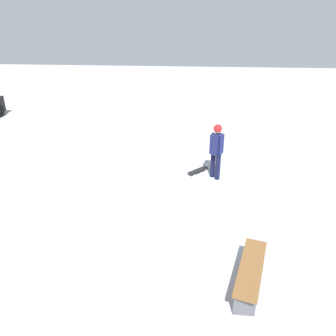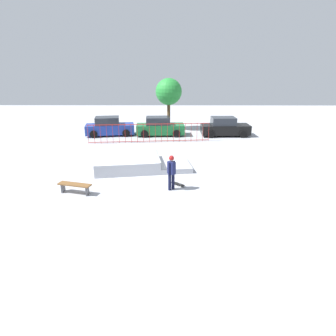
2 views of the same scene
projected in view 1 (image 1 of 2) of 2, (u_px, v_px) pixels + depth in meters
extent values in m
plane|color=#A8AAB2|center=(131.00, 201.00, 8.75)|extent=(60.00, 60.00, 0.00)
cube|color=#B0B3BB|center=(99.00, 205.00, 7.89)|extent=(3.96, 3.12, 0.70)
cube|color=#B0B3BB|center=(111.00, 167.00, 10.43)|extent=(2.18, 2.84, 0.30)
cylinder|color=gray|center=(106.00, 163.00, 9.38)|extent=(0.48, 2.58, 0.08)
cylinder|color=black|center=(218.00, 167.00, 9.81)|extent=(0.15, 0.15, 0.82)
cylinder|color=black|center=(213.00, 165.00, 9.97)|extent=(0.15, 0.15, 0.82)
cube|color=#191E4C|center=(217.00, 144.00, 9.60)|extent=(0.42, 0.43, 0.60)
cylinder|color=#191E4C|center=(221.00, 146.00, 9.47)|extent=(0.09, 0.09, 0.60)
cylinder|color=#191E4C|center=(213.00, 142.00, 9.73)|extent=(0.09, 0.09, 0.60)
sphere|color=tan|center=(218.00, 130.00, 9.42)|extent=(0.22, 0.22, 0.22)
sphere|color=#A51919|center=(218.00, 129.00, 9.40)|extent=(0.25, 0.25, 0.25)
cube|color=black|center=(198.00, 170.00, 10.37)|extent=(0.73, 0.69, 0.02)
cylinder|color=silver|center=(194.00, 175.00, 10.14)|extent=(0.06, 0.06, 0.06)
cylinder|color=silver|center=(189.00, 173.00, 10.30)|extent=(0.06, 0.06, 0.06)
cylinder|color=silver|center=(206.00, 170.00, 10.48)|extent=(0.06, 0.06, 0.06)
cylinder|color=silver|center=(201.00, 168.00, 10.64)|extent=(0.06, 0.06, 0.06)
cube|color=brown|center=(251.00, 267.00, 5.72)|extent=(1.65, 0.80, 0.06)
cube|color=#4C4C51|center=(254.00, 255.00, 6.37)|extent=(0.08, 0.36, 0.42)
cube|color=#4C4C51|center=(244.00, 304.00, 5.26)|extent=(0.08, 0.36, 0.42)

